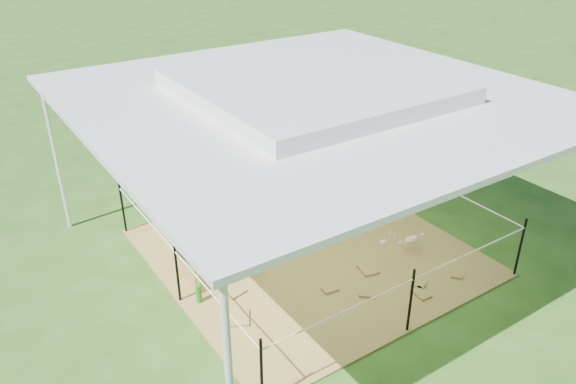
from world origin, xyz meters
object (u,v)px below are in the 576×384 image
trash_barrel (285,83)px  pony (303,205)px  woman (221,212)px  picnic_table_near (204,90)px  distant_person (224,75)px  straw_bale (218,261)px  foal (412,238)px  green_bottle (199,294)px  picnic_table_far (283,59)px

trash_barrel → pony: bearing=-121.0°
woman → picnic_table_near: bearing=149.3°
woman → trash_barrel: size_ratio=1.21×
woman → distant_person: (4.15, 7.82, -0.50)m
straw_bale → distant_person: 8.91m
woman → pony: woman is taller
picnic_table_near → trash_barrel: bearing=-42.8°
woman → foal: woman is taller
green_bottle → picnic_table_far: picnic_table_far is taller
woman → picnic_table_near: (3.41, 7.65, -0.76)m
green_bottle → picnic_table_near: (4.06, 8.10, 0.15)m
trash_barrel → picnic_table_far: bearing=58.0°
pony → distant_person: (2.48, 7.52, 0.04)m
green_bottle → picnic_table_near: bearing=63.3°
straw_bale → green_bottle: size_ratio=3.60×
foal → woman: bearing=157.7°
pony → foal: size_ratio=1.47×
foal → distant_person: (1.36, 8.99, 0.32)m
green_bottle → pony: bearing=17.9°
picnic_table_near → distant_person: bearing=3.7°
green_bottle → picnic_table_far: (7.71, 9.59, 0.20)m
straw_bale → woman: (0.10, 0.00, 0.83)m
trash_barrel → straw_bale: bearing=-130.4°
straw_bale → picnic_table_far: (7.16, 9.14, 0.11)m
woman → pony: 1.78m
pony → woman: bearing=123.2°
picnic_table_far → picnic_table_near: bearing=-159.8°
woman → distant_person: 8.87m
green_bottle → distant_person: bearing=59.9°
pony → foal: 1.86m
picnic_table_far → foal: bearing=-114.6°
trash_barrel → picnic_table_far: 3.24m
trash_barrel → green_bottle: bearing=-131.2°
straw_bale → green_bottle: (-0.55, -0.45, -0.08)m
picnic_table_near → woman: bearing=-123.8°
woman → foal: (2.79, -1.17, -0.82)m
straw_bale → trash_barrel: trash_barrel is taller
picnic_table_far → trash_barrel: bearing=-124.1°
woman → green_bottle: 1.21m
pony → foal: pony is taller
trash_barrel → distant_person: bearing=129.7°
straw_bale → foal: 3.11m
woman → pony: (1.67, 0.30, -0.53)m
woman → distant_person: size_ratio=1.04×
green_bottle → distant_person: (4.80, 8.27, 0.41)m
trash_barrel → foal: bearing=-108.7°
picnic_table_near → picnic_table_far: (3.64, 1.49, 0.04)m
straw_bale → picnic_table_near: size_ratio=0.65×
green_bottle → trash_barrel: size_ratio=0.28×
picnic_table_near → picnic_table_far: 3.94m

